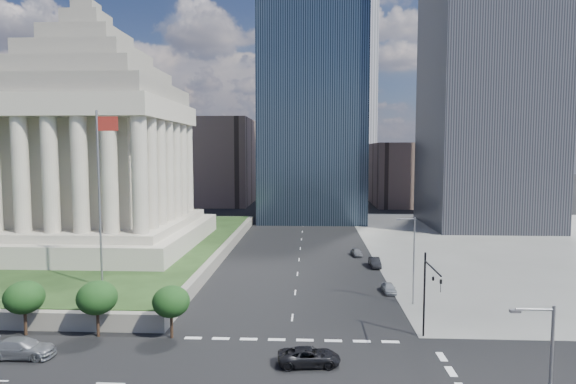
# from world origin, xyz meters

# --- Properties ---
(ground) EXTENTS (500.00, 500.00, 0.00)m
(ground) POSITION_xyz_m (0.00, 100.00, 0.00)
(ground) COLOR black
(ground) RESTS_ON ground
(sidewalk_ne) EXTENTS (68.00, 90.00, 0.03)m
(sidewalk_ne) POSITION_xyz_m (46.00, 60.00, 0.01)
(sidewalk_ne) COLOR slate
(sidewalk_ne) RESTS_ON ground
(plaza_terrace) EXTENTS (66.00, 70.00, 1.80)m
(plaza_terrace) POSITION_xyz_m (-45.00, 50.00, 0.90)
(plaza_terrace) COLOR slate
(plaza_terrace) RESTS_ON ground
(plaza_lawn) EXTENTS (64.00, 68.00, 0.10)m
(plaza_lawn) POSITION_xyz_m (-45.00, 50.00, 1.85)
(plaza_lawn) COLOR #1D3114
(plaza_lawn) RESTS_ON plaza_terrace
(war_memorial) EXTENTS (34.00, 34.00, 39.00)m
(war_memorial) POSITION_xyz_m (-34.00, 48.00, 21.40)
(war_memorial) COLOR #A59A8B
(war_memorial) RESTS_ON plaza_lawn
(flagpole) EXTENTS (2.52, 0.24, 20.00)m
(flagpole) POSITION_xyz_m (-21.83, 24.00, 13.11)
(flagpole) COLOR slate
(flagpole) RESTS_ON plaza_lawn
(midrise_glass) EXTENTS (26.00, 26.00, 60.00)m
(midrise_glass) POSITION_xyz_m (2.00, 95.00, 30.00)
(midrise_glass) COLOR black
(midrise_glass) RESTS_ON ground
(highrise_ne) EXTENTS (26.00, 28.00, 100.00)m
(highrise_ne) POSITION_xyz_m (42.00, 85.00, 50.00)
(highrise_ne) COLOR black
(highrise_ne) RESTS_ON ground
(building_filler_ne) EXTENTS (20.00, 30.00, 20.00)m
(building_filler_ne) POSITION_xyz_m (32.00, 130.00, 10.00)
(building_filler_ne) COLOR brown
(building_filler_ne) RESTS_ON ground
(building_filler_nw) EXTENTS (24.00, 30.00, 28.00)m
(building_filler_nw) POSITION_xyz_m (-30.00, 130.00, 14.00)
(building_filler_nw) COLOR brown
(building_filler_nw) RESTS_ON ground
(traffic_signal_ne) EXTENTS (0.30, 5.74, 8.00)m
(traffic_signal_ne) POSITION_xyz_m (12.50, 13.70, 5.25)
(traffic_signal_ne) COLOR black
(traffic_signal_ne) RESTS_ON ground
(street_lamp_north) EXTENTS (2.13, 0.22, 10.00)m
(street_lamp_north) POSITION_xyz_m (13.33, 25.00, 5.66)
(street_lamp_north) COLOR slate
(street_lamp_north) RESTS_ON ground
(pickup_truck) EXTENTS (5.32, 2.89, 1.42)m
(pickup_truck) POSITION_xyz_m (1.81, 8.88, 0.71)
(pickup_truck) COLOR black
(pickup_truck) RESTS_ON ground
(suv_grey) EXTENTS (5.57, 2.31, 1.61)m
(suv_grey) POSITION_xyz_m (-22.38, 9.17, 0.81)
(suv_grey) COLOR slate
(suv_grey) RESTS_ON ground
(parked_sedan_near) EXTENTS (3.63, 1.60, 1.22)m
(parked_sedan_near) POSITION_xyz_m (11.50, 29.46, 0.61)
(parked_sedan_near) COLOR #94989D
(parked_sedan_near) RESTS_ON ground
(parked_sedan_mid) EXTENTS (4.26, 1.56, 1.39)m
(parked_sedan_mid) POSITION_xyz_m (11.50, 42.72, 0.70)
(parked_sedan_mid) COLOR black
(parked_sedan_mid) RESTS_ON ground
(parked_sedan_far) EXTENTS (3.81, 1.96, 1.24)m
(parked_sedan_far) POSITION_xyz_m (9.48, 50.26, 0.62)
(parked_sedan_far) COLOR slate
(parked_sedan_far) RESTS_ON ground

